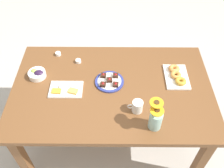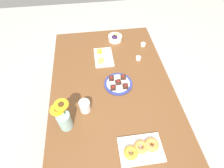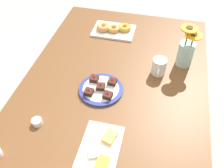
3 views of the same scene
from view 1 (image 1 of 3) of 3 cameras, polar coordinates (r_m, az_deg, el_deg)
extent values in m
plane|color=#B7B2A8|center=(2.59, 0.00, -11.60)|extent=(6.00, 6.00, 0.00)
cube|color=brown|center=(2.00, 0.00, -1.15)|extent=(1.60, 1.00, 0.04)
cube|color=brown|center=(2.66, 15.80, 0.45)|extent=(0.07, 0.07, 0.70)
cube|color=brown|center=(2.66, -15.62, 0.63)|extent=(0.07, 0.07, 0.70)
cube|color=brown|center=(2.20, 19.77, -15.91)|extent=(0.07, 0.07, 0.70)
cube|color=brown|center=(2.21, -19.86, -15.63)|extent=(0.07, 0.07, 0.70)
cylinder|color=white|center=(1.82, 5.84, -5.14)|extent=(0.08, 0.08, 0.10)
cylinder|color=brown|center=(1.79, 5.94, -4.33)|extent=(0.07, 0.07, 0.00)
torus|color=white|center=(1.81, 4.21, -5.14)|extent=(0.05, 0.01, 0.05)
cylinder|color=white|center=(2.14, -16.73, 2.14)|extent=(0.14, 0.14, 0.05)
ellipsoid|color=#2D1938|center=(2.12, -16.42, 2.38)|extent=(0.08, 0.06, 0.04)
ellipsoid|color=#9EC14C|center=(2.14, -17.42, 2.83)|extent=(0.05, 0.04, 0.04)
cube|color=white|center=(2.00, -10.45, -1.23)|extent=(0.26, 0.17, 0.01)
cube|color=#EFB74C|center=(1.96, -8.90, -1.61)|extent=(0.08, 0.07, 0.02)
cube|color=white|center=(2.00, -10.99, -0.54)|extent=(0.08, 0.07, 0.01)
cube|color=orange|center=(1.98, -12.60, -1.60)|extent=(0.07, 0.05, 0.01)
cube|color=white|center=(2.12, 14.50, 1.59)|extent=(0.19, 0.28, 0.01)
torus|color=#D58842|center=(2.15, 14.00, 3.42)|extent=(0.13, 0.13, 0.04)
torus|color=#CE893D|center=(2.11, 14.38, 2.02)|extent=(0.12, 0.12, 0.03)
torus|color=gold|center=(2.07, 15.42, 0.62)|extent=(0.10, 0.10, 0.03)
cylinder|color=white|center=(2.31, -12.22, 6.77)|extent=(0.05, 0.05, 0.03)
cylinder|color=#C68923|center=(2.30, -12.26, 6.96)|extent=(0.04, 0.04, 0.01)
cylinder|color=white|center=(2.20, -7.71, 5.21)|extent=(0.05, 0.05, 0.03)
cylinder|color=maroon|center=(2.20, -7.73, 5.40)|extent=(0.04, 0.04, 0.01)
cylinder|color=navy|center=(2.02, -0.60, 0.54)|extent=(0.23, 0.23, 0.01)
cylinder|color=white|center=(2.02, -0.60, 0.58)|extent=(0.19, 0.19, 0.01)
cube|color=#381E14|center=(1.97, 0.83, -0.13)|extent=(0.05, 0.05, 0.02)
cone|color=red|center=(1.96, 0.83, 0.24)|extent=(0.02, 0.02, 0.01)
cube|color=#381E14|center=(1.97, -2.08, -0.11)|extent=(0.05, 0.05, 0.02)
cone|color=red|center=(1.96, -2.09, 0.26)|extent=(0.02, 0.02, 0.01)
cube|color=#381E14|center=(2.04, 0.82, 1.97)|extent=(0.05, 0.05, 0.02)
cone|color=red|center=(2.03, 0.83, 2.34)|extent=(0.02, 0.02, 0.01)
cube|color=#381E14|center=(2.04, -1.99, 1.98)|extent=(0.05, 0.05, 0.02)
cone|color=red|center=(2.03, -2.00, 2.35)|extent=(0.02, 0.02, 0.01)
cube|color=#381E14|center=(2.01, -0.60, 0.94)|extent=(0.05, 0.05, 0.02)
cone|color=red|center=(1.99, -0.61, 1.32)|extent=(0.02, 0.02, 0.01)
cylinder|color=#99C1B7|center=(1.74, 9.89, -8.19)|extent=(0.09, 0.09, 0.15)
cylinder|color=#3D702D|center=(1.64, 9.91, -5.40)|extent=(0.01, 0.01, 0.10)
cylinder|color=orange|center=(1.60, 10.16, -4.25)|extent=(0.09, 0.09, 0.01)
cylinder|color=#472D14|center=(1.60, 10.19, -4.12)|extent=(0.04, 0.04, 0.01)
cylinder|color=#3D702D|center=(1.64, 10.10, -6.72)|extent=(0.01, 0.01, 0.06)
cylinder|color=yellow|center=(1.61, 10.25, -6.02)|extent=(0.09, 0.09, 0.01)
cylinder|color=#472D14|center=(1.61, 10.28, -5.90)|extent=(0.04, 0.04, 0.01)
camera|label=2|loc=(1.52, 39.59, 24.87)|focal=28.00mm
camera|label=3|loc=(1.52, -38.05, 18.04)|focal=40.00mm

